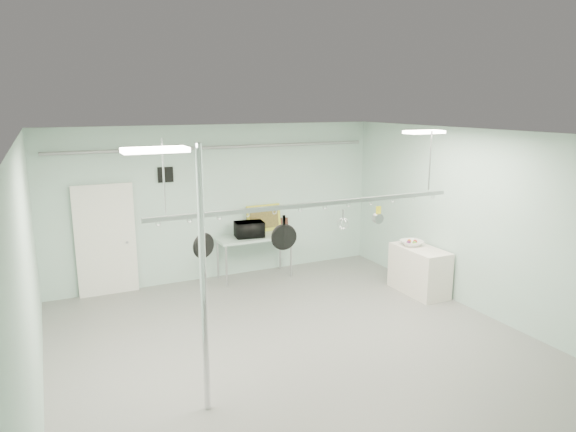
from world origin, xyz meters
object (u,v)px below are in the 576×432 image
skillet_left (203,240)px  skillet_right (284,233)px  pot_rack (313,202)px  fruit_bowl (412,243)px  coffee_canister (257,230)px  prep_table (254,239)px  microwave (249,229)px  chrome_pole (203,283)px  side_cabinet (419,270)px  skillet_mid (284,232)px

skillet_left → skillet_right: bearing=-22.0°
pot_rack → fruit_bowl: size_ratio=11.40×
coffee_canister → pot_rack: bearing=-98.1°
prep_table → skillet_right: skillet_right is taller
microwave → skillet_left: size_ratio=1.29×
pot_rack → skillet_right: size_ratio=9.56×
chrome_pole → microwave: 4.74m
prep_table → skillet_right: size_ratio=3.19×
skillet_right → skillet_left: bearing=-174.2°
fruit_bowl → skillet_right: skillet_right is taller
pot_rack → chrome_pole: bearing=-154.7°
fruit_bowl → skillet_right: size_ratio=0.84×
coffee_canister → fruit_bowl: bearing=-39.3°
chrome_pole → skillet_right: bearing=32.0°
skillet_right → fruit_bowl: bearing=27.1°
side_cabinet → fruit_bowl: fruit_bowl is taller
prep_table → microwave: (-0.12, -0.02, 0.23)m
prep_table → skillet_left: size_ratio=3.53×
skillet_left → prep_table: bearing=36.5°
pot_rack → coffee_canister: 3.55m
pot_rack → skillet_mid: size_ratio=9.84×
chrome_pole → pot_rack: chrome_pole is taller
coffee_canister → skillet_mid: bearing=-105.7°
side_cabinet → fruit_bowl: size_ratio=2.85×
side_cabinet → skillet_left: skillet_left is taller
prep_table → pot_rack: (-0.40, -3.30, 1.40)m
side_cabinet → coffee_canister: size_ratio=5.31×
microwave → chrome_pole: bearing=70.1°
fruit_bowl → side_cabinet: bearing=-78.2°
pot_rack → side_cabinet: bearing=20.4°
microwave → skillet_left: bearing=67.5°
prep_table → pot_rack: size_ratio=0.33×
coffee_canister → skillet_left: skillet_left is taller
chrome_pole → fruit_bowl: chrome_pole is taller
pot_rack → coffee_canister: (0.47, 3.31, -1.21)m
microwave → skillet_left: 3.87m
side_cabinet → skillet_right: (-3.41, -1.10, 1.38)m
microwave → skillet_mid: bearing=85.0°
coffee_canister → side_cabinet: bearing=-41.7°
chrome_pole → side_cabinet: bearing=22.4°
microwave → coffee_canister: (0.19, 0.03, -0.05)m
prep_table → skillet_right: (-0.86, -3.30, 1.00)m
chrome_pole → skillet_right: 1.72m
side_cabinet → microwave: (-2.67, 2.18, 0.62)m
fruit_bowl → skillet_left: (-4.53, -1.31, 0.91)m
chrome_pole → coffee_canister: 4.86m
prep_table → coffee_canister: bearing=4.5°
microwave → fruit_bowl: (2.62, -1.97, -0.11)m
chrome_pole → coffee_canister: (2.37, 4.21, -0.58)m
side_cabinet → skillet_left: bearing=-166.5°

